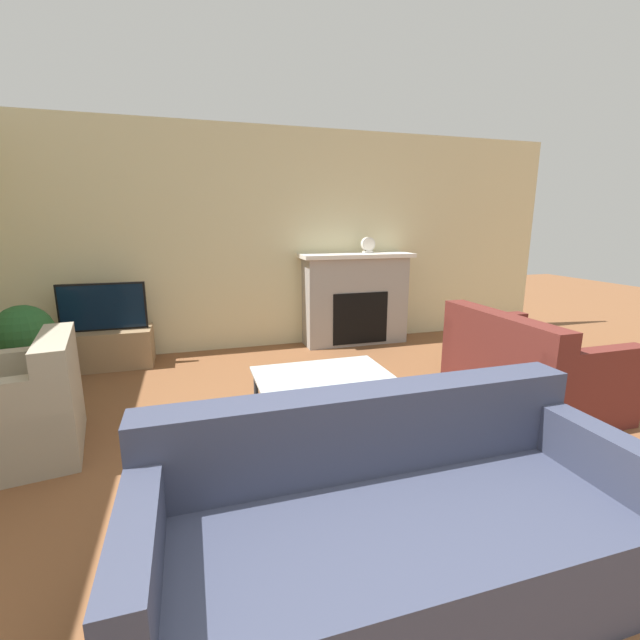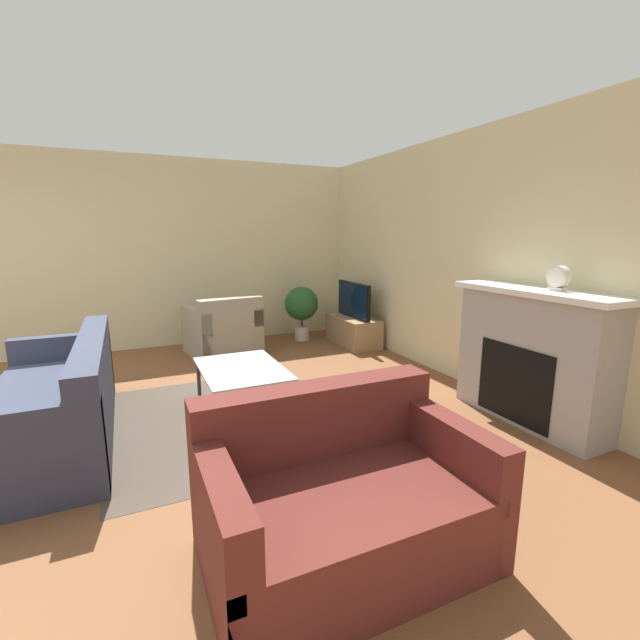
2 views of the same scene
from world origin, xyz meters
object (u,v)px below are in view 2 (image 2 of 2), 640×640
couch_loveseat (341,501)px  mantel_clock (558,278)px  armchair_by_window (223,333)px  coffee_table (242,372)px  potted_plant (302,306)px  couch_sectional (57,406)px  tv (354,300)px

couch_loveseat → mantel_clock: mantel_clock is taller
armchair_by_window → coffee_table: bearing=73.2°
potted_plant → mantel_clock: 3.86m
mantel_clock → couch_sectional: bearing=-111.3°
coffee_table → mantel_clock: (1.31, 2.27, 0.87)m
couch_loveseat → potted_plant: potted_plant is taller
couch_loveseat → armchair_by_window: (-4.01, 0.25, 0.01)m
tv → couch_loveseat: 4.30m
armchair_by_window → potted_plant: bearing=-176.6°
tv → couch_sectional: bearing=-65.0°
couch_sectional → armchair_by_window: size_ratio=2.08×
potted_plant → mantel_clock: mantel_clock is taller
couch_sectional → potted_plant: 3.78m
couch_sectional → armchair_by_window: same height
couch_sectional → potted_plant: bearing=126.8°
couch_sectional → mantel_clock: bearing=68.7°
couch_sectional → couch_loveseat: 2.52m
tv → coffee_table: bearing=-49.6°
couch_loveseat → coffee_table: couch_loveseat is taller
coffee_table → couch_sectional: bearing=-95.7°
coffee_table → tv: bearing=130.4°
tv → couch_sectional: size_ratio=0.42×
couch_loveseat → coffee_table: 1.89m
armchair_by_window → coffee_table: (2.12, -0.28, 0.12)m
potted_plant → armchair_by_window: bearing=-77.3°
tv → mantel_clock: (3.14, 0.12, 0.61)m
potted_plant → mantel_clock: (3.72, 0.72, 0.74)m
armchair_by_window → potted_plant: (-0.29, 1.28, 0.25)m
coffee_table → mantel_clock: mantel_clock is taller
armchair_by_window → mantel_clock: (3.43, 1.99, 0.99)m
tv → mantel_clock: mantel_clock is taller
couch_sectional → potted_plant: (-2.26, 3.02, 0.26)m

